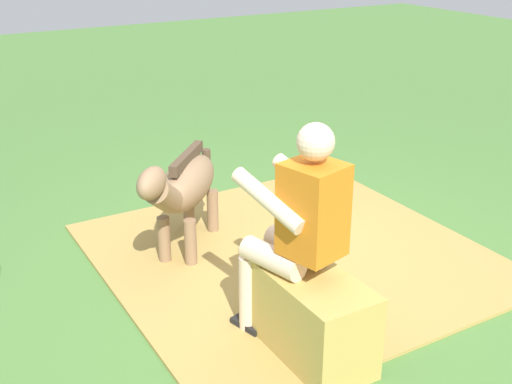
# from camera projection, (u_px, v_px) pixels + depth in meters

# --- Properties ---
(ground_plane) EXTENTS (24.00, 24.00, 0.00)m
(ground_plane) POSITION_uv_depth(u_px,v_px,m) (278.00, 275.00, 4.63)
(ground_plane) COLOR #4C7A38
(hay_patch) EXTENTS (2.68, 2.67, 0.02)m
(hay_patch) POSITION_uv_depth(u_px,v_px,m) (291.00, 255.00, 4.88)
(hay_patch) COLOR #AD8C47
(hay_patch) RESTS_ON ground
(hay_bale) EXTENTS (0.72, 0.40, 0.51)m
(hay_bale) POSITION_uv_depth(u_px,v_px,m) (314.00, 319.00, 3.67)
(hay_bale) COLOR tan
(hay_bale) RESTS_ON ground
(person_seated) EXTENTS (0.71, 0.52, 1.39)m
(person_seated) POSITION_uv_depth(u_px,v_px,m) (296.00, 226.00, 3.59)
(person_seated) COLOR beige
(person_seated) RESTS_ON ground
(pony_standing) EXTENTS (1.08, 1.04, 0.90)m
(pony_standing) POSITION_uv_depth(u_px,v_px,m) (184.00, 187.00, 4.74)
(pony_standing) COLOR #8C6B4C
(pony_standing) RESTS_ON ground
(pony_lying) EXTENTS (1.24, 1.01, 0.42)m
(pony_lying) POSITION_uv_depth(u_px,v_px,m) (315.00, 195.00, 5.49)
(pony_lying) COLOR beige
(pony_lying) RESTS_ON ground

